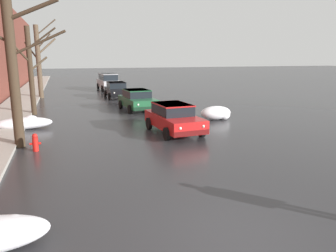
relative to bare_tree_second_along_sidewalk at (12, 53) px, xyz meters
The scene contains 12 objects.
ground_plane 10.89m from the bare_tree_second_along_sidewalk, 61.46° to the right, with size 200.00×200.00×0.00m, color #2B2B2D.
left_sidewalk_slab 9.85m from the bare_tree_second_along_sidewalk, 99.06° to the left, with size 2.53×80.00×0.14m, color #A8A399.
snow_bank_near_corner_left 4.94m from the bare_tree_second_along_sidewalk, 92.48° to the left, with size 2.77×0.90×0.69m.
snow_bank_along_left_kerb 11.25m from the bare_tree_second_along_sidewalk, 14.76° to the left, with size 1.86×1.07×0.81m.
bare_tree_second_along_sidewalk is the anchor object (origin of this frame).
bare_tree_mid_block 8.03m from the bare_tree_second_along_sidewalk, 89.98° to the left, with size 2.64×2.45×5.48m.
bare_tree_far_down_block 16.86m from the bare_tree_second_along_sidewalk, 89.98° to the left, with size 2.86×2.08×6.80m.
sedan_red_approaching_near_lane 7.46m from the bare_tree_second_along_sidewalk, ahead, with size 2.11×4.12×1.42m.
sedan_green_parked_kerbside_close 10.49m from the bare_tree_second_along_sidewalk, 48.54° to the left, with size 2.22×4.03×1.42m.
sedan_black_parked_kerbside_mid 16.27m from the bare_tree_second_along_sidewalk, 66.41° to the left, with size 1.92×3.90×1.42m.
suv_silver_parked_far_down_block 22.80m from the bare_tree_second_along_sidewalk, 72.95° to the left, with size 2.16×4.73×1.82m.
fire_hydrant 3.57m from the bare_tree_second_along_sidewalk, 53.83° to the right, with size 0.42×0.22×0.71m.
Camera 1 is at (-3.14, -5.04, 3.66)m, focal length 34.29 mm.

